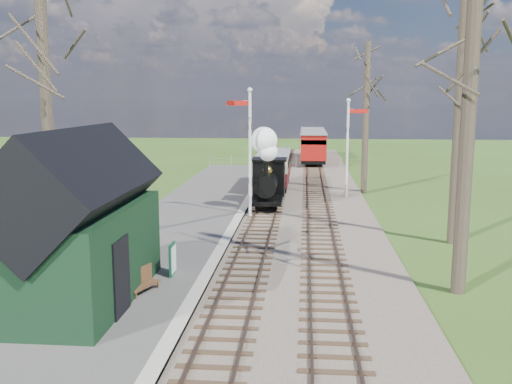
# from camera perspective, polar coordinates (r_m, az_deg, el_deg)

# --- Properties ---
(ground) EXTENTS (140.00, 140.00, 0.00)m
(ground) POSITION_cam_1_polar(r_m,az_deg,el_deg) (12.35, -4.67, -18.40)
(ground) COLOR #344D18
(ground) RESTS_ON ground
(distant_hills) EXTENTS (114.40, 48.00, 22.02)m
(distant_hills) POSITION_cam_1_polar(r_m,az_deg,el_deg) (78.29, 4.39, -6.88)
(distant_hills) COLOR #385B23
(distant_hills) RESTS_ON ground
(ballast_bed) EXTENTS (8.00, 60.00, 0.10)m
(ballast_bed) POSITION_cam_1_polar(r_m,az_deg,el_deg) (33.26, 3.83, -0.47)
(ballast_bed) COLOR brown
(ballast_bed) RESTS_ON ground
(track_near) EXTENTS (1.60, 60.00, 0.15)m
(track_near) POSITION_cam_1_polar(r_m,az_deg,el_deg) (33.30, 1.59, -0.35)
(track_near) COLOR brown
(track_near) RESTS_ON ground
(track_far) EXTENTS (1.60, 60.00, 0.15)m
(track_far) POSITION_cam_1_polar(r_m,az_deg,el_deg) (33.26, 6.07, -0.41)
(track_far) COLOR brown
(track_far) RESTS_ON ground
(platform) EXTENTS (5.00, 44.00, 0.20)m
(platform) POSITION_cam_1_polar(r_m,az_deg,el_deg) (25.97, -7.19, -3.23)
(platform) COLOR #474442
(platform) RESTS_ON ground
(coping_strip) EXTENTS (0.40, 44.00, 0.21)m
(coping_strip) POSITION_cam_1_polar(r_m,az_deg,el_deg) (25.59, -2.14, -3.34)
(coping_strip) COLOR #B2AD9E
(coping_strip) RESTS_ON ground
(station_shed) EXTENTS (3.25, 6.30, 4.78)m
(station_shed) POSITION_cam_1_polar(r_m,az_deg,el_deg) (16.38, -17.41, -3.32)
(station_shed) COLOR black
(station_shed) RESTS_ON platform
(semaphore_near) EXTENTS (1.22, 0.24, 6.22)m
(semaphore_near) POSITION_cam_1_polar(r_m,az_deg,el_deg) (26.98, -0.75, 4.89)
(semaphore_near) COLOR silver
(semaphore_near) RESTS_ON ground
(semaphore_far) EXTENTS (1.22, 0.24, 5.72)m
(semaphore_far) POSITION_cam_1_polar(r_m,az_deg,el_deg) (32.95, 9.27, 5.12)
(semaphore_far) COLOR silver
(semaphore_far) RESTS_ON ground
(bare_trees) EXTENTS (15.51, 22.39, 12.00)m
(bare_trees) POSITION_cam_1_polar(r_m,az_deg,el_deg) (20.88, 3.43, 7.90)
(bare_trees) COLOR #382D23
(bare_trees) RESTS_ON ground
(fence_line) EXTENTS (12.60, 0.08, 1.00)m
(fence_line) POSITION_cam_1_polar(r_m,az_deg,el_deg) (47.08, 2.95, 3.07)
(fence_line) COLOR slate
(fence_line) RESTS_ON ground
(locomotive) EXTENTS (1.66, 3.88, 4.15)m
(locomotive) POSITION_cam_1_polar(r_m,az_deg,el_deg) (29.30, 1.16, 1.93)
(locomotive) COLOR black
(locomotive) RESTS_ON ground
(coach) EXTENTS (1.94, 6.65, 2.04)m
(coach) POSITION_cam_1_polar(r_m,az_deg,el_deg) (35.36, 1.82, 2.38)
(coach) COLOR black
(coach) RESTS_ON ground
(red_carriage_a) EXTENTS (2.18, 5.41, 2.30)m
(red_carriage_a) POSITION_cam_1_polar(r_m,az_deg,el_deg) (48.94, 5.74, 4.49)
(red_carriage_a) COLOR black
(red_carriage_a) RESTS_ON ground
(red_carriage_b) EXTENTS (2.18, 5.41, 2.30)m
(red_carriage_b) POSITION_cam_1_polar(r_m,az_deg,el_deg) (54.42, 5.67, 4.98)
(red_carriage_b) COLOR black
(red_carriage_b) RESTS_ON ground
(sign_board) EXTENTS (0.11, 0.70, 1.02)m
(sign_board) POSITION_cam_1_polar(r_m,az_deg,el_deg) (18.32, -8.35, -6.67)
(sign_board) COLOR #0D4027
(sign_board) RESTS_ON platform
(bench) EXTENTS (0.78, 1.28, 0.70)m
(bench) POSITION_cam_1_polar(r_m,az_deg,el_deg) (16.96, -11.47, -8.73)
(bench) COLOR #4E311B
(bench) RESTS_ON platform
(person) EXTENTS (0.48, 0.61, 1.48)m
(person) POSITION_cam_1_polar(r_m,az_deg,el_deg) (17.02, -12.09, -7.23)
(person) COLOR #19212D
(person) RESTS_ON platform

